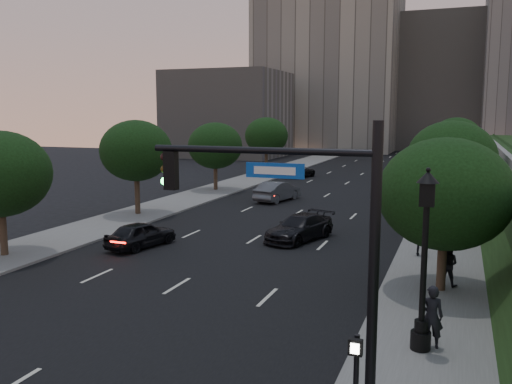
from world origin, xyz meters
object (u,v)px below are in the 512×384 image
at_px(sedan_near_left, 141,234).
at_px(sedan_near_right, 300,228).
at_px(street_lamp, 424,269).
at_px(pedestrian_a, 431,316).
at_px(sedan_mid_left, 278,191).
at_px(sedan_far_right, 397,187).
at_px(sedan_far_left, 300,172).
at_px(pedestrian_c, 421,238).
at_px(pedestrian_b, 447,264).
at_px(traffic_signal_mast, 325,268).

xyz_separation_m(sedan_near_left, sedan_near_right, (7.51, 4.60, 0.01)).
relative_size(street_lamp, pedestrian_a, 2.92).
height_order(street_lamp, sedan_mid_left, street_lamp).
height_order(sedan_near_right, pedestrian_a, pedestrian_a).
distance_m(sedan_far_right, pedestrian_a, 31.76).
bearing_deg(sedan_far_left, pedestrian_c, 127.53).
xyz_separation_m(street_lamp, sedan_far_right, (-4.13, 31.71, -1.84)).
bearing_deg(sedan_near_left, sedan_mid_left, -83.97).
relative_size(sedan_far_left, pedestrian_b, 2.61).
relative_size(sedan_far_right, pedestrian_a, 2.41).
bearing_deg(street_lamp, pedestrian_a, 44.30).
height_order(sedan_near_right, pedestrian_c, pedestrian_c).
bearing_deg(pedestrian_a, traffic_signal_mast, 56.97).
bearing_deg(sedan_far_right, sedan_mid_left, -143.44).
xyz_separation_m(sedan_mid_left, pedestrian_c, (12.29, -14.42, 0.21)).
bearing_deg(sedan_far_right, sedan_near_left, -112.65).
xyz_separation_m(traffic_signal_mast, sedan_far_right, (-2.22, 36.16, -2.88)).
height_order(street_lamp, sedan_far_left, street_lamp).
height_order(traffic_signal_mast, pedestrian_a, traffic_signal_mast).
height_order(sedan_near_right, sedan_far_right, sedan_far_right).
relative_size(pedestrian_a, pedestrian_c, 1.10).
distance_m(street_lamp, sedan_far_left, 45.21).
bearing_deg(sedan_near_right, pedestrian_c, 3.67).
bearing_deg(traffic_signal_mast, sedan_near_right, 107.82).
height_order(traffic_signal_mast, pedestrian_c, traffic_signal_mast).
xyz_separation_m(sedan_far_right, pedestrian_c, (3.38, -20.51, 0.24)).
relative_size(sedan_mid_left, sedan_near_right, 1.00).
relative_size(sedan_near_right, sedan_far_right, 1.08).
bearing_deg(sedan_mid_left, sedan_far_left, -68.11).
height_order(traffic_signal_mast, sedan_mid_left, traffic_signal_mast).
distance_m(sedan_near_right, pedestrian_c, 6.94).
bearing_deg(pedestrian_b, street_lamp, 98.91).
bearing_deg(pedestrian_c, sedan_far_right, -81.74).
relative_size(sedan_mid_left, pedestrian_b, 2.79).
xyz_separation_m(sedan_near_left, sedan_far_left, (-0.96, 33.97, -0.07)).
bearing_deg(pedestrian_a, pedestrian_c, -92.91).
height_order(traffic_signal_mast, sedan_far_left, traffic_signal_mast).
xyz_separation_m(sedan_far_left, sedan_near_right, (8.47, -29.37, 0.08)).
bearing_deg(sedan_far_right, traffic_signal_mast, -84.27).
bearing_deg(street_lamp, traffic_signal_mast, -113.24).
xyz_separation_m(sedan_near_right, sedan_far_right, (3.35, 18.83, 0.07)).
height_order(sedan_near_left, pedestrian_b, pedestrian_b).
distance_m(traffic_signal_mast, pedestrian_b, 11.73).
bearing_deg(sedan_mid_left, pedestrian_c, 142.40).
height_order(traffic_signal_mast, pedestrian_b, traffic_signal_mast).
bearing_deg(traffic_signal_mast, pedestrian_b, 77.47).
relative_size(traffic_signal_mast, pedestrian_c, 3.98).
distance_m(sedan_near_left, sedan_far_left, 33.99).
bearing_deg(sedan_mid_left, pedestrian_b, 137.70).
height_order(sedan_far_right, pedestrian_b, pedestrian_b).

